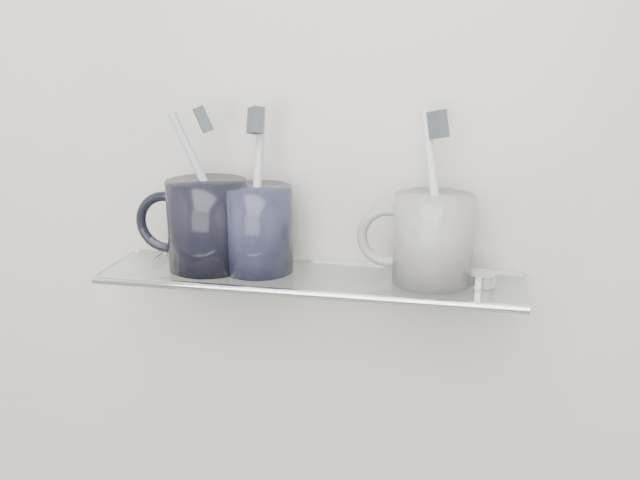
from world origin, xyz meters
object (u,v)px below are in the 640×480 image
(mug_center, at_px, (258,229))
(shelf_glass, at_px, (309,278))
(mug_left, at_px, (208,224))
(mug_right, at_px, (433,239))

(mug_center, bearing_deg, shelf_glass, -1.06)
(mug_left, distance_m, mug_right, 0.27)
(shelf_glass, relative_size, mug_left, 4.61)
(mug_right, bearing_deg, shelf_glass, -161.01)
(mug_left, bearing_deg, mug_center, -18.92)
(shelf_glass, bearing_deg, mug_left, 177.75)
(shelf_glass, xyz_separation_m, mug_left, (-0.13, 0.00, 0.06))
(shelf_glass, relative_size, mug_center, 4.83)
(shelf_glass, bearing_deg, mug_right, 1.99)
(mug_left, xyz_separation_m, mug_right, (0.27, 0.00, -0.00))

